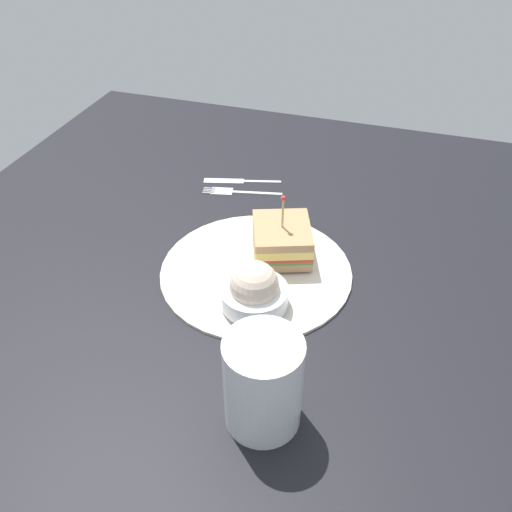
{
  "coord_description": "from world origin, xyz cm",
  "views": [
    {
      "loc": [
        -17.12,
        54.18,
        48.52
      ],
      "look_at": [
        0.0,
        0.0,
        2.87
      ],
      "focal_mm": 37.8,
      "sensor_mm": 36.0,
      "label": 1
    }
  ],
  "objects": [
    {
      "name": "coleslaw_bowl",
      "position": [
        -1.93,
        6.82,
        3.15
      ],
      "size": [
        8.59,
        8.59,
        6.18
      ],
      "color": "white",
      "rests_on": "plate"
    },
    {
      "name": "drink_glass",
      "position": [
        -7.68,
        22.02,
        5.14
      ],
      "size": [
        7.93,
        7.93,
        11.06
      ],
      "color": "beige",
      "rests_on": "ground_plane"
    },
    {
      "name": "fork",
      "position": [
        9.97,
        -18.63,
        0.18
      ],
      "size": [
        13.35,
        3.95,
        0.35
      ],
      "color": "silver",
      "rests_on": "ground_plane"
    },
    {
      "name": "knife",
      "position": [
        10.41,
        -22.17,
        0.18
      ],
      "size": [
        13.26,
        4.56,
        0.35
      ],
      "color": "silver",
      "rests_on": "ground_plane"
    },
    {
      "name": "ground_plane",
      "position": [
        0.0,
        0.0,
        -1.0
      ],
      "size": [
        103.91,
        103.91,
        2.0
      ],
      "primitive_type": "cube",
      "color": "black"
    },
    {
      "name": "plate",
      "position": [
        0.0,
        0.0,
        0.43
      ],
      "size": [
        26.42,
        26.42,
        0.87
      ],
      "primitive_type": "cylinder",
      "color": "silver",
      "rests_on": "ground_plane"
    },
    {
      "name": "sandwich_half_center",
      "position": [
        -2.45,
        -4.23,
        3.15
      ],
      "size": [
        10.39,
        10.98,
        9.49
      ],
      "color": "tan",
      "rests_on": "plate"
    }
  ]
}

